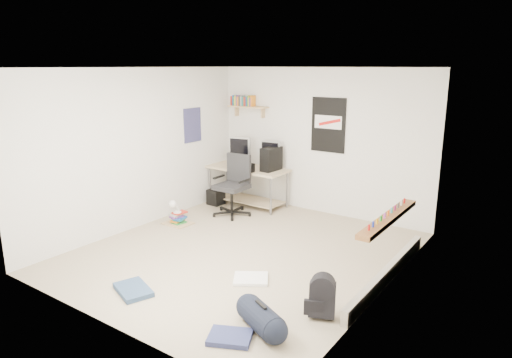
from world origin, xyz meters
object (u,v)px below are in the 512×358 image
Objects in this scene: backpack at (322,299)px; book_stack at (178,215)px; duffel_bag at (261,317)px; office_chair at (232,188)px; desk at (248,186)px.

book_stack is at bearing 136.59° from backpack.
duffel_bag is 1.33× the size of book_stack.
office_chair reaches higher than backpack.
office_chair is (0.13, -0.65, 0.13)m from desk.
duffel_bag is at bearing -50.17° from office_chair.
duffel_bag is (2.43, -2.65, -0.35)m from office_chair.
desk reaches higher than book_stack.
duffel_bag is (2.56, -3.29, -0.22)m from desk.
office_chair is at bearing -66.94° from desk.
office_chair is 2.71× the size of book_stack.
desk is 2.90× the size of duffel_bag.
duffel_bag is at bearing -147.02° from backpack.
desk is 4.18m from duffel_bag.
office_chair is at bearing 120.43° from backpack.
desk is 4.24× the size of backpack.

